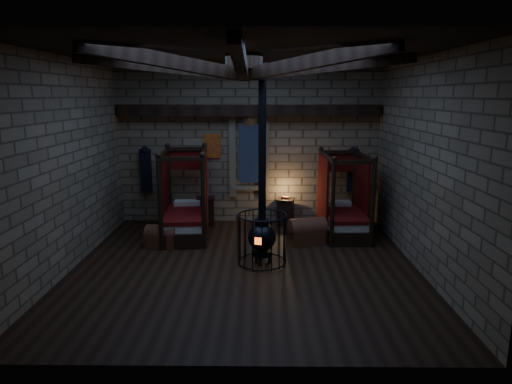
{
  "coord_description": "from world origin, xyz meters",
  "views": [
    {
      "loc": [
        0.33,
        -8.82,
        3.46
      ],
      "look_at": [
        0.22,
        0.6,
        1.44
      ],
      "focal_mm": 32.0,
      "sensor_mm": 36.0,
      "label": 1
    }
  ],
  "objects_px": {
    "bed_right": "(343,215)",
    "trunk_left": "(162,237)",
    "bed_left": "(186,215)",
    "trunk_right": "(307,232)",
    "stove": "(262,234)"
  },
  "relations": [
    {
      "from": "bed_left",
      "to": "trunk_right",
      "type": "xyz_separation_m",
      "value": [
        2.96,
        -0.59,
        -0.25
      ]
    },
    {
      "from": "bed_left",
      "to": "stove",
      "type": "distance_m",
      "value": 2.69
    },
    {
      "from": "bed_right",
      "to": "stove",
      "type": "height_order",
      "value": "stove"
    },
    {
      "from": "bed_right",
      "to": "stove",
      "type": "xyz_separation_m",
      "value": [
        -2.04,
        -2.08,
        0.13
      ]
    },
    {
      "from": "bed_left",
      "to": "trunk_left",
      "type": "distance_m",
      "value": 1.01
    },
    {
      "from": "bed_right",
      "to": "bed_left",
      "type": "bearing_deg",
      "value": -179.39
    },
    {
      "from": "bed_right",
      "to": "stove",
      "type": "relative_size",
      "value": 0.5
    },
    {
      "from": "trunk_left",
      "to": "bed_left",
      "type": "bearing_deg",
      "value": 73.79
    },
    {
      "from": "trunk_left",
      "to": "stove",
      "type": "bearing_deg",
      "value": -14.48
    },
    {
      "from": "bed_left",
      "to": "trunk_right",
      "type": "bearing_deg",
      "value": -16.68
    },
    {
      "from": "bed_left",
      "to": "trunk_left",
      "type": "xyz_separation_m",
      "value": [
        -0.42,
        -0.87,
        -0.29
      ]
    },
    {
      "from": "trunk_left",
      "to": "bed_right",
      "type": "bearing_deg",
      "value": 23.12
    },
    {
      "from": "stove",
      "to": "trunk_right",
      "type": "bearing_deg",
      "value": 66.52
    },
    {
      "from": "trunk_left",
      "to": "stove",
      "type": "height_order",
      "value": "stove"
    },
    {
      "from": "bed_right",
      "to": "trunk_left",
      "type": "distance_m",
      "value": 4.48
    }
  ]
}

